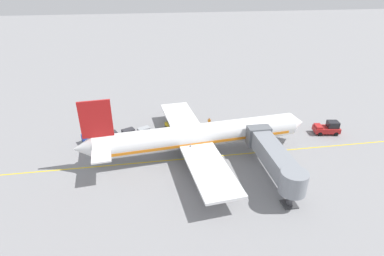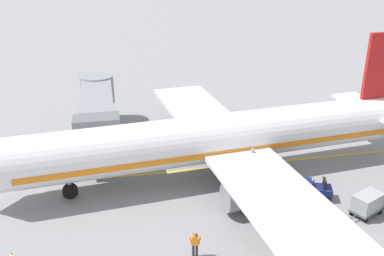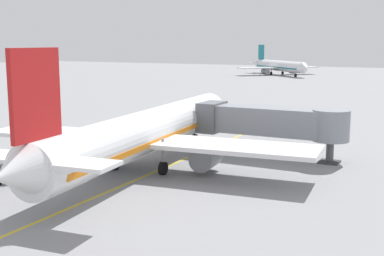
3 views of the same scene
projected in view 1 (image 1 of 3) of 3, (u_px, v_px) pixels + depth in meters
name	position (u px, v px, depth m)	size (l,w,h in m)	color
ground_plane	(191.00, 158.00, 47.64)	(400.00, 400.00, 0.00)	gray
gate_lead_in_line	(191.00, 158.00, 47.64)	(0.24, 80.00, 0.01)	gold
parked_airliner	(198.00, 136.00, 47.53)	(30.37, 37.35, 10.63)	white
jet_bridge	(274.00, 157.00, 41.52)	(14.64, 3.50, 4.98)	gray
pushback_tractor	(327.00, 128.00, 54.57)	(2.88, 4.70, 2.40)	#B21E1E
baggage_tug_lead	(160.00, 138.00, 51.99)	(2.00, 2.76, 1.62)	navy
baggage_tug_trailing	(172.00, 122.00, 57.63)	(2.49, 2.71, 1.62)	gold
baggage_cart_front	(144.00, 131.00, 53.88)	(2.11, 2.92, 1.58)	#4C4C51
baggage_cart_second_in_train	(128.00, 132.00, 53.36)	(2.11, 2.92, 1.58)	#4C4C51
baggage_cart_third_in_train	(111.00, 136.00, 52.33)	(2.11, 2.92, 1.58)	#4C4C51
baggage_cart_tail_end	(88.00, 137.00, 51.79)	(2.11, 2.92, 1.58)	#4C4C51
ground_crew_wing_walker	(209.00, 122.00, 57.31)	(0.33, 0.72, 1.69)	#232328
safety_cone_nose_left	(265.00, 125.00, 57.51)	(0.36, 0.36, 0.59)	black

